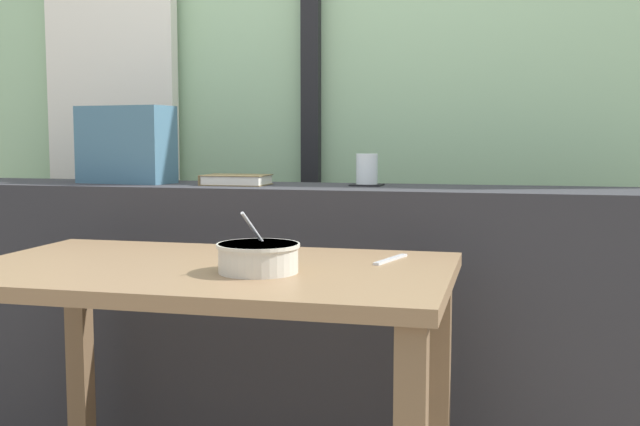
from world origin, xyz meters
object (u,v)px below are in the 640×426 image
(throw_pillow, at_px, (126,145))
(fork_utensil, at_px, (391,259))
(breakfast_table, at_px, (207,310))
(coaster_square, at_px, (367,185))
(juice_glass, at_px, (367,171))
(soup_bowl, at_px, (258,258))
(closed_book, at_px, (236,180))

(throw_pillow, distance_m, fork_utensil, 1.13)
(breakfast_table, distance_m, fork_utensil, 0.47)
(breakfast_table, relative_size, coaster_square, 11.66)
(breakfast_table, bearing_deg, coaster_square, 70.49)
(breakfast_table, height_order, coaster_square, coaster_square)
(breakfast_table, bearing_deg, juice_glass, 70.49)
(juice_glass, bearing_deg, fork_utensil, -73.69)
(coaster_square, height_order, juice_glass, juice_glass)
(juice_glass, xyz_separation_m, throw_pillow, (-0.82, -0.06, 0.08))
(fork_utensil, bearing_deg, soup_bowl, -121.68)
(breakfast_table, height_order, soup_bowl, soup_bowl)
(breakfast_table, bearing_deg, closed_book, 103.91)
(juice_glass, height_order, closed_book, juice_glass)
(breakfast_table, height_order, juice_glass, juice_glass)
(breakfast_table, xyz_separation_m, throw_pillow, (-0.56, 0.67, 0.39))
(juice_glass, distance_m, soup_bowl, 0.82)
(coaster_square, height_order, throw_pillow, throw_pillow)
(coaster_square, bearing_deg, juice_glass, -90.00)
(closed_book, bearing_deg, soup_bowl, -66.48)
(breakfast_table, bearing_deg, throw_pillow, 129.74)
(juice_glass, relative_size, throw_pillow, 0.31)
(closed_book, distance_m, fork_utensil, 0.78)
(coaster_square, xyz_separation_m, soup_bowl, (-0.11, -0.79, -0.12))
(throw_pillow, bearing_deg, fork_utensil, -26.91)
(juice_glass, bearing_deg, throw_pillow, -176.11)
(coaster_square, height_order, fork_utensil, coaster_square)
(juice_glass, bearing_deg, closed_book, -171.42)
(closed_book, relative_size, soup_bowl, 1.09)
(fork_utensil, bearing_deg, juice_glass, 122.70)
(coaster_square, relative_size, fork_utensil, 0.59)
(closed_book, xyz_separation_m, fork_utensil, (0.59, -0.49, -0.16))
(juice_glass, height_order, throw_pillow, throw_pillow)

